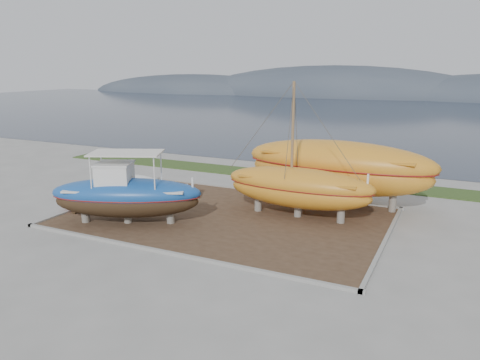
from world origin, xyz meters
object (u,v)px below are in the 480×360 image
at_px(white_dinghy, 142,186).
at_px(orange_bare_hull, 337,174).
at_px(blue_caique, 126,188).
at_px(red_trailer, 76,208).
at_px(orange_sailboat, 300,151).

xyz_separation_m(white_dinghy, orange_bare_hull, (12.62, 3.58, 1.36)).
relative_size(blue_caique, orange_bare_hull, 0.69).
bearing_deg(white_dinghy, red_trailer, -93.34).
relative_size(orange_bare_hull, red_trailer, 5.27).
bearing_deg(blue_caique, orange_sailboat, 8.58).
relative_size(blue_caique, orange_sailboat, 0.95).
xyz_separation_m(white_dinghy, orange_sailboat, (11.24, 0.04, 3.28)).
relative_size(white_dinghy, red_trailer, 1.81).
distance_m(orange_sailboat, red_trailer, 14.09).
bearing_deg(orange_bare_hull, red_trailer, -147.20).
xyz_separation_m(blue_caique, red_trailer, (-4.40, 0.51, -1.92)).
xyz_separation_m(orange_sailboat, orange_bare_hull, (1.38, 3.54, -1.92)).
height_order(orange_sailboat, red_trailer, orange_sailboat).
relative_size(orange_sailboat, orange_bare_hull, 0.73).
height_order(white_dinghy, red_trailer, white_dinghy).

